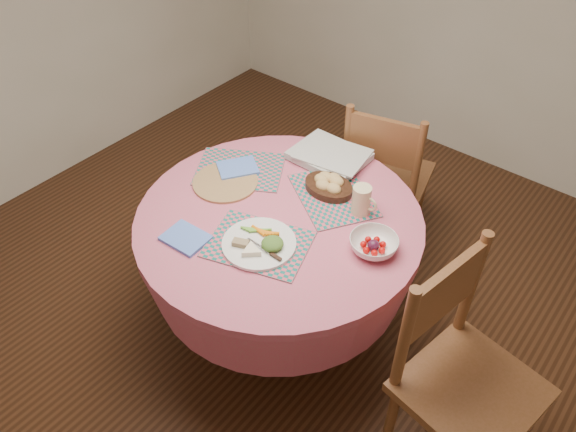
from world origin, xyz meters
name	(u,v)px	position (x,y,z in m)	size (l,w,h in m)	color
ground	(281,324)	(0.00, 0.00, 0.00)	(4.00, 4.00, 0.00)	#331C0F
dining_table	(279,248)	(0.00, 0.00, 0.56)	(1.24, 1.24, 0.75)	#C35B70
chair_right	(460,373)	(0.92, -0.06, 0.53)	(0.53, 0.54, 1.02)	brown
chair_back	(384,175)	(0.05, 0.83, 0.50)	(0.54, 0.52, 0.96)	brown
placemat_front	(259,244)	(0.05, -0.18, 0.75)	(0.40, 0.30, 0.01)	#126862
placemat_left	(240,169)	(-0.35, 0.14, 0.75)	(0.40, 0.30, 0.01)	#126862
placemat_back	(333,195)	(0.10, 0.26, 0.75)	(0.40, 0.30, 0.01)	#126862
wicker_trivet	(225,182)	(-0.34, 0.02, 0.76)	(0.30, 0.30, 0.01)	brown
napkin_near	(186,238)	(-0.21, -0.35, 0.76)	(0.18, 0.14, 0.01)	#557BDD
napkin_far	(238,168)	(-0.36, 0.13, 0.76)	(0.18, 0.14, 0.01)	#557BDD
dinner_plate	(259,243)	(0.06, -0.19, 0.77)	(0.30, 0.30, 0.05)	white
bread_bowl	(329,184)	(0.06, 0.27, 0.79)	(0.23, 0.23, 0.08)	black
latte_mug	(362,200)	(0.26, 0.24, 0.82)	(0.12, 0.08, 0.13)	beige
fruit_bowl	(374,245)	(0.42, 0.08, 0.78)	(0.26, 0.26, 0.06)	white
newspaper_stack	(330,156)	(-0.07, 0.47, 0.78)	(0.37, 0.30, 0.04)	silver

